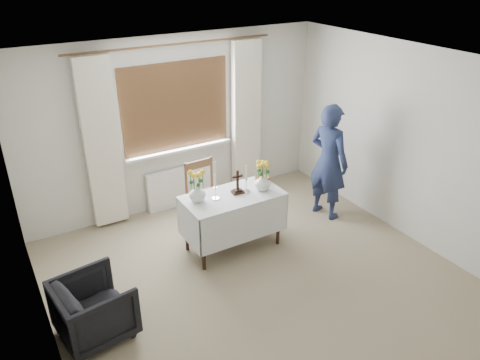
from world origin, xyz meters
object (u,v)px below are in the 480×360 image
at_px(armchair, 95,309).
at_px(wooden_cross, 238,182).
at_px(person, 329,162).
at_px(flower_vase_right, 262,182).
at_px(flower_vase_left, 197,193).
at_px(altar_table, 233,222).
at_px(wooden_chair, 207,198).

xyz_separation_m(armchair, wooden_cross, (2.01, 0.65, 0.60)).
bearing_deg(person, flower_vase_right, 82.93).
distance_m(flower_vase_left, flower_vase_right, 0.85).
distance_m(wooden_cross, flower_vase_left, 0.52).
bearing_deg(altar_table, flower_vase_right, -8.72).
distance_m(armchair, flower_vase_left, 1.75).
height_order(flower_vase_left, flower_vase_right, flower_vase_left).
bearing_deg(armchair, flower_vase_left, -72.12).
relative_size(person, wooden_cross, 5.40).
bearing_deg(flower_vase_right, person, 5.75).
relative_size(altar_table, wooden_cross, 4.02).
bearing_deg(flower_vase_right, wooden_cross, 166.31).
relative_size(armchair, flower_vase_right, 3.29).
bearing_deg(altar_table, wooden_chair, 100.38).
bearing_deg(armchair, person, -86.71).
bearing_deg(armchair, altar_table, -79.69).
height_order(person, flower_vase_right, person).
distance_m(armchair, flower_vase_right, 2.46).
relative_size(altar_table, flower_vase_right, 5.86).
distance_m(altar_table, flower_vase_right, 0.63).
xyz_separation_m(person, flower_vase_left, (-2.01, 0.03, 0.04)).
relative_size(armchair, wooden_cross, 2.26).
distance_m(person, flower_vase_right, 1.19).
xyz_separation_m(person, wooden_cross, (-1.49, -0.04, 0.08)).
height_order(altar_table, wooden_chair, wooden_chair).
bearing_deg(person, armchair, 88.37).
distance_m(wooden_chair, armchair, 2.18).
relative_size(wooden_cross, flower_vase_right, 1.46).
bearing_deg(flower_vase_left, altar_table, -11.20).
distance_m(person, flower_vase_left, 2.01).
relative_size(wooden_chair, flower_vase_right, 4.67).
xyz_separation_m(wooden_chair, flower_vase_left, (-0.34, -0.44, 0.37)).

